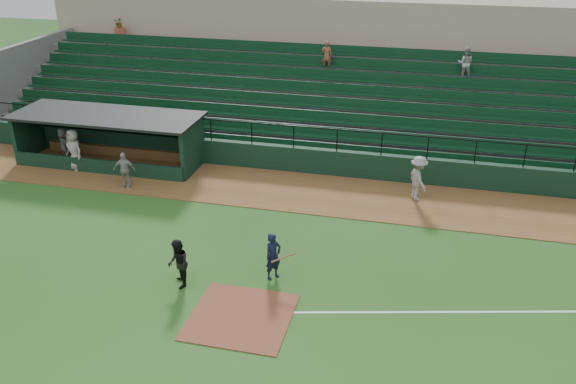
# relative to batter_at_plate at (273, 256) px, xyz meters

# --- Properties ---
(ground) EXTENTS (90.00, 90.00, 0.00)m
(ground) POSITION_rel_batter_at_plate_xyz_m (-0.40, -1.29, -0.82)
(ground) COLOR #24531A
(ground) RESTS_ON ground
(warning_track) EXTENTS (40.00, 4.00, 0.03)m
(warning_track) POSITION_rel_batter_at_plate_xyz_m (-0.40, 6.71, -0.81)
(warning_track) COLOR brown
(warning_track) RESTS_ON ground
(home_plate_dirt) EXTENTS (3.00, 3.00, 0.03)m
(home_plate_dirt) POSITION_rel_batter_at_plate_xyz_m (-0.40, -2.29, -0.81)
(home_plate_dirt) COLOR brown
(home_plate_dirt) RESTS_ON ground
(foul_line) EXTENTS (17.49, 4.44, 0.01)m
(foul_line) POSITION_rel_batter_at_plate_xyz_m (7.60, -0.09, -0.82)
(foul_line) COLOR white
(foul_line) RESTS_ON ground
(stadium_structure) EXTENTS (38.00, 13.08, 6.40)m
(stadium_structure) POSITION_rel_batter_at_plate_xyz_m (-0.41, 15.16, 1.48)
(stadium_structure) COLOR black
(stadium_structure) RESTS_ON ground
(dugout) EXTENTS (8.90, 3.20, 2.42)m
(dugout) POSITION_rel_batter_at_plate_xyz_m (-10.15, 8.26, 0.51)
(dugout) COLOR black
(dugout) RESTS_ON ground
(batter_at_plate) EXTENTS (1.14, 0.73, 1.65)m
(batter_at_plate) POSITION_rel_batter_at_plate_xyz_m (0.00, 0.00, 0.00)
(batter_at_plate) COLOR black
(batter_at_plate) RESTS_ON ground
(umpire) EXTENTS (0.94, 1.01, 1.67)m
(umpire) POSITION_rel_batter_at_plate_xyz_m (-2.84, -1.18, 0.01)
(umpire) COLOR black
(umpire) RESTS_ON ground
(runner) EXTENTS (1.21, 1.43, 1.93)m
(runner) POSITION_rel_batter_at_plate_xyz_m (4.33, 7.09, 0.17)
(runner) COLOR gray
(runner) RESTS_ON warning_track
(dugout_player_a) EXTENTS (1.01, 0.61, 1.60)m
(dugout_player_a) POSITION_rel_batter_at_plate_xyz_m (-8.15, 5.38, 0.01)
(dugout_player_a) COLOR #A6A19B
(dugout_player_a) RESTS_ON warning_track
(dugout_player_b) EXTENTS (1.12, 0.94, 1.96)m
(dugout_player_b) POSITION_rel_batter_at_plate_xyz_m (-11.32, 6.65, 0.18)
(dugout_player_b) COLOR #A6A09B
(dugout_player_b) RESTS_ON warning_track
(dugout_player_c) EXTENTS (1.51, 1.29, 1.64)m
(dugout_player_c) POSITION_rel_batter_at_plate_xyz_m (-12.48, 7.60, 0.02)
(dugout_player_c) COLOR gray
(dugout_player_c) RESTS_ON warning_track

